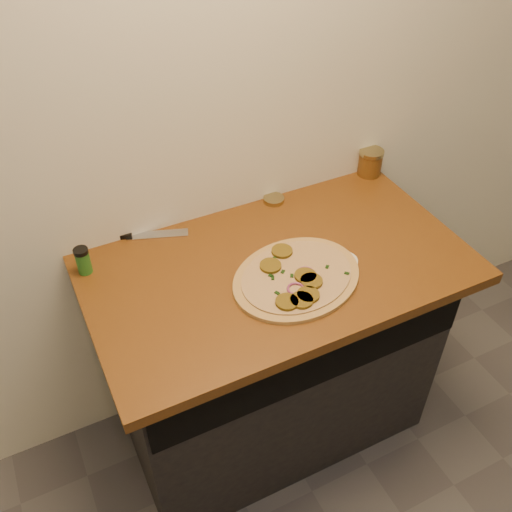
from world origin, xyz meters
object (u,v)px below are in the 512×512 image
pizza (296,278)px  chefs_knife (135,235)px  spice_shaker (83,261)px  salsa_jar (370,162)px

pizza → chefs_knife: 0.56m
pizza → spice_shaker: size_ratio=5.55×
chefs_knife → salsa_jar: bearing=-1.5°
pizza → chefs_knife: (-0.38, 0.42, -0.00)m
chefs_knife → salsa_jar: salsa_jar is taller
spice_shaker → salsa_jar: bearing=3.8°
salsa_jar → chefs_knife: bearing=178.5°
pizza → spice_shaker: (-0.56, 0.32, 0.04)m
salsa_jar → spice_shaker: size_ratio=1.12×
pizza → salsa_jar: salsa_jar is taller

